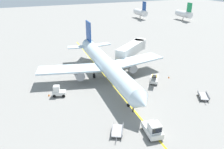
# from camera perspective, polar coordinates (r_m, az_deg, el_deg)

# --- Properties ---
(ground_plane) EXTENTS (300.00, 300.00, 0.00)m
(ground_plane) POSITION_cam_1_polar(r_m,az_deg,el_deg) (38.30, 6.05, -9.04)
(ground_plane) COLOR gray
(taxi_line_yellow) EXTENTS (4.24, 79.92, 0.01)m
(taxi_line_yellow) POSITION_cam_1_polar(r_m,az_deg,el_deg) (42.05, 2.72, -5.68)
(taxi_line_yellow) COLOR yellow
(taxi_line_yellow) RESTS_ON ground
(airliner) EXTENTS (28.58, 35.31, 10.10)m
(airliner) POSITION_cam_1_polar(r_m,az_deg,el_deg) (47.73, -1.65, 2.60)
(airliner) COLOR silver
(airliner) RESTS_ON ground
(jet_bridge) EXTENTS (11.68, 9.74, 4.85)m
(jet_bridge) POSITION_cam_1_polar(r_m,az_deg,el_deg) (58.54, 5.37, 6.69)
(jet_bridge) COLOR silver
(jet_bridge) RESTS_ON ground
(pushback_tug) EXTENTS (2.41, 3.84, 2.20)m
(pushback_tug) POSITION_cam_1_polar(r_m,az_deg,el_deg) (32.85, 10.34, -13.50)
(pushback_tug) COLOR silver
(pushback_tug) RESTS_ON ground
(baggage_tug_near_wing) EXTENTS (2.70, 2.04, 2.10)m
(baggage_tug_near_wing) POSITION_cam_1_polar(r_m,az_deg,el_deg) (43.07, -13.46, -4.21)
(baggage_tug_near_wing) COLOR silver
(baggage_tug_near_wing) RESTS_ON ground
(belt_loader_forward_hold) EXTENTS (3.94, 4.78, 2.59)m
(belt_loader_forward_hold) POSITION_cam_1_polar(r_m,az_deg,el_deg) (48.19, 10.68, -1.03)
(belt_loader_forward_hold) COLOR silver
(belt_loader_forward_hold) RESTS_ON ground
(baggage_cart_loaded) EXTENTS (2.72, 3.67, 0.94)m
(baggage_cart_loaded) POSITION_cam_1_polar(r_m,az_deg,el_deg) (32.98, 1.39, -14.03)
(baggage_cart_loaded) COLOR #A5A5A8
(baggage_cart_loaded) RESTS_ON ground
(baggage_cart_empty_trailing) EXTENTS (2.77, 3.64, 0.94)m
(baggage_cart_empty_trailing) POSITION_cam_1_polar(r_m,az_deg,el_deg) (44.59, 22.17, -5.08)
(baggage_cart_empty_trailing) COLOR #A5A5A8
(baggage_cart_empty_trailing) RESTS_ON ground
(ground_crew_marshaller) EXTENTS (0.36, 0.24, 1.70)m
(ground_crew_marshaller) POSITION_cam_1_polar(r_m,az_deg,el_deg) (37.41, 5.40, -8.22)
(ground_crew_marshaller) COLOR #26262D
(ground_crew_marshaller) RESTS_ON ground
(ground_crew_wing_walker) EXTENTS (0.36, 0.24, 1.70)m
(ground_crew_wing_walker) POSITION_cam_1_polar(r_m,az_deg,el_deg) (39.78, 8.03, -6.26)
(ground_crew_wing_walker) COLOR #26262D
(ground_crew_wing_walker) RESTS_ON ground
(safety_cone_nose_left) EXTENTS (0.36, 0.36, 0.44)m
(safety_cone_nose_left) POSITION_cam_1_polar(r_m,az_deg,el_deg) (50.93, 14.22, -0.66)
(safety_cone_nose_left) COLOR orange
(safety_cone_nose_left) RESTS_ON ground
(safety_cone_nose_right) EXTENTS (0.36, 0.36, 0.44)m
(safety_cone_nose_right) POSITION_cam_1_polar(r_m,az_deg,el_deg) (43.82, -15.72, -5.02)
(safety_cone_nose_right) COLOR orange
(safety_cone_nose_right) RESTS_ON ground
(distant_aircraft_mid_left) EXTENTS (3.00, 10.10, 8.80)m
(distant_aircraft_mid_left) POSITION_cam_1_polar(r_m,az_deg,el_deg) (121.46, 7.23, 15.39)
(distant_aircraft_mid_left) COLOR silver
(distant_aircraft_mid_left) RESTS_ON ground
(distant_aircraft_mid_right) EXTENTS (3.00, 10.10, 8.80)m
(distant_aircraft_mid_right) POSITION_cam_1_polar(r_m,az_deg,el_deg) (121.11, 17.74, 14.47)
(distant_aircraft_mid_right) COLOR silver
(distant_aircraft_mid_right) RESTS_ON ground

